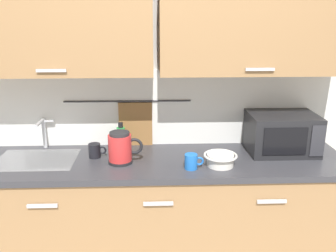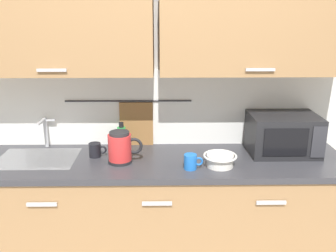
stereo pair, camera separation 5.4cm
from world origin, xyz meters
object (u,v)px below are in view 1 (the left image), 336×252
Objects in this scene: microwave at (282,133)px; mixing_bowl at (220,159)px; electric_kettle at (121,148)px; mug_by_kettle at (191,162)px; mug_near_sink at (95,151)px; dish_soap_bottle at (121,138)px.

microwave is 2.15× the size of mixing_bowl.
mug_by_kettle is at bearing -14.54° from electric_kettle.
mug_near_sink is 0.56× the size of mixing_bowl.
electric_kettle is at bearing 165.46° from mug_by_kettle.
microwave reaches higher than mixing_bowl.
electric_kettle is 1.16× the size of dish_soap_bottle.
electric_kettle is 0.64m from mixing_bowl.
microwave reaches higher than electric_kettle.
mug_near_sink is (-0.16, -0.15, -0.04)m from dish_soap_bottle.
mixing_bowl is at bearing 12.36° from mug_by_kettle.
microwave is 2.03× the size of electric_kettle.
mixing_bowl is at bearing -11.95° from mug_near_sink.
mixing_bowl is (-0.47, -0.23, -0.09)m from microwave.
electric_kettle is at bearing 173.30° from mixing_bowl.
dish_soap_bottle reaches higher than mixing_bowl.
dish_soap_bottle is at bearing 42.44° from mug_near_sink.
mug_by_kettle is (0.47, -0.36, -0.04)m from dish_soap_bottle.
mug_by_kettle reaches higher than mixing_bowl.
mug_near_sink is 1.00× the size of mug_by_kettle.
mug_by_kettle is at bearing -167.64° from mixing_bowl.
mixing_bowl is 0.19m from mug_by_kettle.
mug_by_kettle is (-0.19, -0.04, 0.00)m from mixing_bowl.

